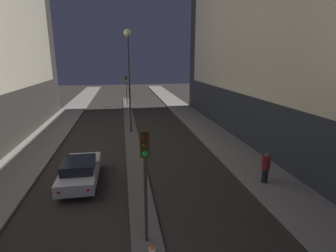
{
  "coord_description": "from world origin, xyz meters",
  "views": [
    {
      "loc": [
        -0.67,
        -4.79,
        6.66
      ],
      "look_at": [
        3.47,
        18.74,
        0.5
      ],
      "focal_mm": 28.0,
      "sensor_mm": 36.0,
      "label": 1
    }
  ],
  "objects_px": {
    "traffic_light_mid": "(126,84)",
    "car_left_lane": "(80,171)",
    "street_lamp": "(128,58)",
    "traffic_light_near": "(145,162)",
    "pedestrian_on_right_sidewalk": "(266,167)",
    "traffic_cone_near": "(152,251)"
  },
  "relations": [
    {
      "from": "street_lamp",
      "to": "traffic_cone_near",
      "type": "bearing_deg",
      "value": -89.7
    },
    {
      "from": "traffic_light_near",
      "to": "street_lamp",
      "type": "height_order",
      "value": "street_lamp"
    },
    {
      "from": "traffic_light_mid",
      "to": "traffic_cone_near",
      "type": "distance_m",
      "value": 30.47
    },
    {
      "from": "street_lamp",
      "to": "traffic_cone_near",
      "type": "xyz_separation_m",
      "value": [
        0.08,
        -16.12,
        -6.22
      ]
    },
    {
      "from": "traffic_cone_near",
      "to": "pedestrian_on_right_sidewalk",
      "type": "distance_m",
      "value": 8.13
    },
    {
      "from": "traffic_light_mid",
      "to": "street_lamp",
      "type": "distance_m",
      "value": 14.65
    },
    {
      "from": "traffic_light_near",
      "to": "street_lamp",
      "type": "relative_size",
      "value": 0.47
    },
    {
      "from": "traffic_light_near",
      "to": "traffic_light_mid",
      "type": "bearing_deg",
      "value": 90.0
    },
    {
      "from": "street_lamp",
      "to": "traffic_light_near",
      "type": "bearing_deg",
      "value": -90.0
    },
    {
      "from": "traffic_light_near",
      "to": "pedestrian_on_right_sidewalk",
      "type": "height_order",
      "value": "traffic_light_near"
    },
    {
      "from": "pedestrian_on_right_sidewalk",
      "to": "street_lamp",
      "type": "bearing_deg",
      "value": 120.41
    },
    {
      "from": "traffic_cone_near",
      "to": "traffic_light_near",
      "type": "bearing_deg",
      "value": 94.73
    },
    {
      "from": "car_left_lane",
      "to": "street_lamp",
      "type": "bearing_deg",
      "value": 72.04
    },
    {
      "from": "street_lamp",
      "to": "pedestrian_on_right_sidewalk",
      "type": "distance_m",
      "value": 14.51
    },
    {
      "from": "traffic_light_near",
      "to": "car_left_lane",
      "type": "distance_m",
      "value": 6.81
    },
    {
      "from": "traffic_light_mid",
      "to": "car_left_lane",
      "type": "bearing_deg",
      "value": -97.44
    },
    {
      "from": "traffic_light_mid",
      "to": "car_left_lane",
      "type": "relative_size",
      "value": 0.92
    },
    {
      "from": "pedestrian_on_right_sidewalk",
      "to": "traffic_light_near",
      "type": "bearing_deg",
      "value": -152.0
    },
    {
      "from": "traffic_light_mid",
      "to": "pedestrian_on_right_sidewalk",
      "type": "relative_size",
      "value": 2.52
    },
    {
      "from": "traffic_cone_near",
      "to": "pedestrian_on_right_sidewalk",
      "type": "height_order",
      "value": "pedestrian_on_right_sidewalk"
    },
    {
      "from": "street_lamp",
      "to": "car_left_lane",
      "type": "xyz_separation_m",
      "value": [
        -3.11,
        -9.59,
        -5.98
      ]
    },
    {
      "from": "traffic_light_near",
      "to": "traffic_cone_near",
      "type": "relative_size",
      "value": 5.77
    }
  ]
}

